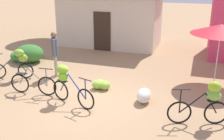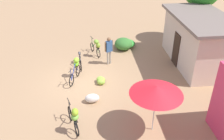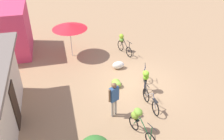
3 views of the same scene
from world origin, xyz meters
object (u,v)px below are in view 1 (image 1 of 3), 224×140
(bicycle_by_shop, at_px, (207,101))
(produce_sack, at_px, (144,96))
(person_vendor, at_px, (55,49))
(banana_pile_on_ground, at_px, (101,85))
(bicycle_near_pile, at_px, (33,84))
(bicycle_center_loaded, at_px, (67,82))
(bicycle_leftmost, at_px, (17,61))
(market_umbrella, at_px, (221,29))
(building_low, at_px, (110,17))

(bicycle_by_shop, bearing_deg, produce_sack, 156.51)
(produce_sack, xyz_separation_m, person_vendor, (-3.78, 1.22, 0.87))
(banana_pile_on_ground, bearing_deg, person_vendor, 162.70)
(banana_pile_on_ground, height_order, person_vendor, person_vendor)
(bicycle_near_pile, xyz_separation_m, bicycle_by_shop, (5.50, -0.25, 0.33))
(bicycle_near_pile, relative_size, produce_sack, 2.39)
(bicycle_center_loaded, bearing_deg, bicycle_leftmost, 154.60)
(market_umbrella, relative_size, bicycle_by_shop, 1.36)
(bicycle_by_shop, xyz_separation_m, produce_sack, (-1.84, 0.80, -0.47))
(market_umbrella, height_order, bicycle_center_loaded, market_umbrella)
(building_low, distance_m, banana_pile_on_ground, 6.43)
(bicycle_near_pile, relative_size, bicycle_by_shop, 1.04)
(building_low, xyz_separation_m, bicycle_center_loaded, (1.04, -7.39, -0.82))
(bicycle_leftmost, distance_m, person_vendor, 1.47)
(building_low, xyz_separation_m, bicycle_leftmost, (-1.71, -6.08, -0.82))
(bicycle_by_shop, height_order, produce_sack, bicycle_by_shop)
(building_low, bearing_deg, person_vendor, -95.02)
(building_low, bearing_deg, bicycle_center_loaded, -81.97)
(bicycle_leftmost, xyz_separation_m, person_vendor, (1.24, 0.70, 0.38))
(bicycle_leftmost, xyz_separation_m, bicycle_by_shop, (6.86, -1.32, -0.01))
(building_low, xyz_separation_m, bicycle_by_shop, (5.15, -7.40, -0.83))
(market_umbrella, height_order, produce_sack, market_umbrella)
(bicycle_by_shop, xyz_separation_m, banana_pile_on_ground, (-3.47, 1.35, -0.53))
(building_low, height_order, produce_sack, building_low)
(building_low, relative_size, market_umbrella, 2.65)
(bicycle_leftmost, bearing_deg, person_vendor, 29.30)
(bicycle_near_pile, relative_size, banana_pile_on_ground, 2.28)
(bicycle_center_loaded, xyz_separation_m, produce_sack, (2.26, 0.79, -0.48))
(market_umbrella, xyz_separation_m, banana_pile_on_ground, (-3.80, -1.89, -1.85))
(building_low, distance_m, produce_sack, 7.50)
(market_umbrella, xyz_separation_m, bicycle_near_pile, (-5.83, -2.99, -1.64))
(bicycle_by_shop, bearing_deg, bicycle_center_loaded, 179.87)
(building_low, bearing_deg, bicycle_near_pile, -92.81)
(bicycle_by_shop, height_order, person_vendor, person_vendor)
(building_low, xyz_separation_m, person_vendor, (-0.47, -5.39, -0.43))
(bicycle_leftmost, height_order, bicycle_center_loaded, bicycle_center_loaded)
(market_umbrella, relative_size, bicycle_leftmost, 1.39)
(bicycle_near_pile, bearing_deg, market_umbrella, 27.14)
(building_low, xyz_separation_m, market_umbrella, (5.47, -4.17, 0.48))
(market_umbrella, relative_size, bicycle_near_pile, 1.30)
(building_low, xyz_separation_m, bicycle_near_pile, (-0.35, -7.16, -1.16))
(building_low, height_order, bicycle_by_shop, building_low)
(building_low, relative_size, bicycle_near_pile, 3.45)
(market_umbrella, xyz_separation_m, bicycle_leftmost, (-7.19, -1.91, -1.30))
(banana_pile_on_ground, bearing_deg, produce_sack, -18.52)
(person_vendor, bearing_deg, produce_sack, -17.83)
(bicycle_leftmost, relative_size, produce_sack, 2.24)
(market_umbrella, bearing_deg, bicycle_center_loaded, -143.97)
(bicycle_leftmost, relative_size, person_vendor, 0.89)
(building_low, height_order, market_umbrella, building_low)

